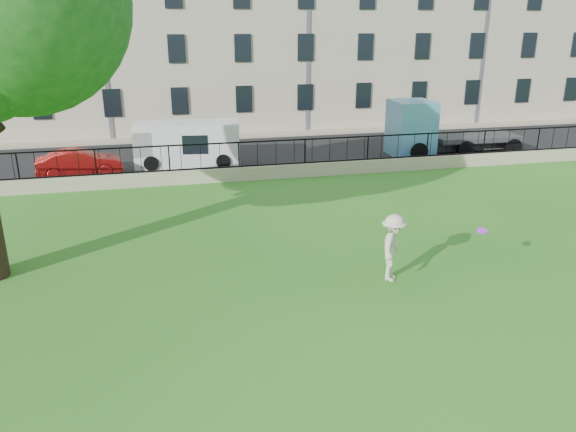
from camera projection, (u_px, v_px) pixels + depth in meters
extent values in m
plane|color=#256A19|center=(313.00, 305.00, 13.90)|extent=(120.00, 120.00, 0.00)
cube|color=gray|center=(239.00, 174.00, 24.84)|extent=(50.00, 0.40, 0.60)
cube|color=black|center=(239.00, 166.00, 24.73)|extent=(50.00, 0.05, 0.06)
cube|color=black|center=(239.00, 142.00, 24.38)|extent=(50.00, 0.05, 0.06)
cube|color=black|center=(226.00, 157.00, 29.26)|extent=(60.00, 9.00, 0.01)
cube|color=gray|center=(215.00, 137.00, 34.02)|extent=(60.00, 1.40, 0.12)
cube|color=#BDAD96|center=(201.00, 25.00, 37.16)|extent=(56.00, 10.00, 13.00)
sphere|color=#154F17|center=(16.00, 3.00, 12.84)|extent=(5.18, 5.18, 5.18)
imported|color=beige|center=(393.00, 248.00, 15.04)|extent=(1.22, 1.38, 1.85)
cylinder|color=#B629EA|center=(482.00, 231.00, 14.75)|extent=(0.35, 0.34, 0.12)
imported|color=#B51616|center=(80.00, 163.00, 25.43)|extent=(3.83, 1.73, 1.22)
cube|color=silver|center=(188.00, 144.00, 27.29)|extent=(5.16, 2.49, 2.09)
cube|color=#4F91BA|center=(453.00, 127.00, 29.61)|extent=(6.84, 2.58, 2.85)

